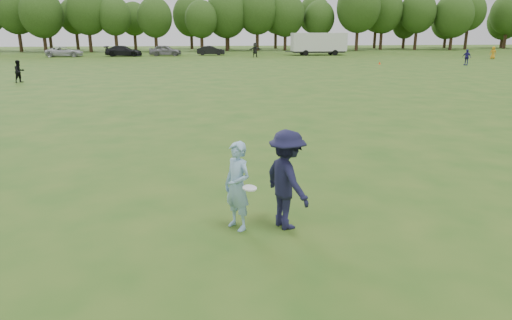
# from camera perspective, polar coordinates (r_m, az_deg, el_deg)

# --- Properties ---
(ground) EXTENTS (200.00, 200.00, 0.00)m
(ground) POSITION_cam_1_polar(r_m,az_deg,el_deg) (9.35, 6.81, -7.91)
(ground) COLOR #275217
(ground) RESTS_ON ground
(thrower) EXTENTS (0.71, 0.76, 1.75)m
(thrower) POSITION_cam_1_polar(r_m,az_deg,el_deg) (8.79, -2.34, -3.27)
(thrower) COLOR #8DB8DA
(thrower) RESTS_ON ground
(defender) EXTENTS (1.15, 1.45, 1.96)m
(defender) POSITION_cam_1_polar(r_m,az_deg,el_deg) (8.83, 3.90, -2.48)
(defender) COLOR #181835
(defender) RESTS_ON ground
(player_far_a) EXTENTS (0.95, 0.99, 1.60)m
(player_far_a) POSITION_cam_1_polar(r_m,az_deg,el_deg) (37.86, -27.48, 9.80)
(player_far_a) COLOR black
(player_far_a) RESTS_ON ground
(player_far_b) EXTENTS (0.84, 1.05, 1.67)m
(player_far_b) POSITION_cam_1_polar(r_m,az_deg,el_deg) (54.97, 24.83, 11.58)
(player_far_b) COLOR navy
(player_far_b) RESTS_ON ground
(player_far_c) EXTENTS (0.92, 0.78, 1.60)m
(player_far_c) POSITION_cam_1_polar(r_m,az_deg,el_deg) (67.85, 27.52, 11.81)
(player_far_c) COLOR orange
(player_far_c) RESTS_ON ground
(player_far_d) EXTENTS (1.90, 0.94, 1.97)m
(player_far_d) POSITION_cam_1_polar(r_m,az_deg,el_deg) (64.39, -0.10, 13.60)
(player_far_d) COLOR #252525
(player_far_d) RESTS_ON ground
(car_c) EXTENTS (5.08, 2.53, 1.38)m
(car_c) POSITION_cam_1_polar(r_m,az_deg,el_deg) (70.58, -22.81, 12.36)
(car_c) COLOR silver
(car_c) RESTS_ON ground
(car_d) EXTENTS (5.19, 2.34, 1.48)m
(car_d) POSITION_cam_1_polar(r_m,az_deg,el_deg) (69.08, -16.22, 12.95)
(car_d) COLOR black
(car_d) RESTS_ON ground
(car_e) EXTENTS (4.72, 2.31, 1.55)m
(car_e) POSITION_cam_1_polar(r_m,az_deg,el_deg) (68.80, -11.26, 13.29)
(car_e) COLOR slate
(car_e) RESTS_ON ground
(car_f) EXTENTS (4.19, 1.73, 1.35)m
(car_f) POSITION_cam_1_polar(r_m,az_deg,el_deg) (69.73, -5.66, 13.46)
(car_f) COLOR black
(car_f) RESTS_ON ground
(field_cone) EXTENTS (0.28, 0.28, 0.30)m
(field_cone) POSITION_cam_1_polar(r_m,az_deg,el_deg) (53.20, 15.20, 11.63)
(field_cone) COLOR #F63F0C
(field_cone) RESTS_ON ground
(disc_in_play) EXTENTS (0.28, 0.28, 0.07)m
(disc_in_play) POSITION_cam_1_polar(r_m,az_deg,el_deg) (8.49, -0.80, -3.53)
(disc_in_play) COLOR white
(disc_in_play) RESTS_ON ground
(cargo_trailer) EXTENTS (9.00, 2.75, 3.20)m
(cargo_trailer) POSITION_cam_1_polar(r_m,az_deg,el_deg) (70.14, 7.84, 14.31)
(cargo_trailer) COLOR white
(cargo_trailer) RESTS_ON ground
(treeline) EXTENTS (130.35, 18.39, 11.74)m
(treeline) POSITION_cam_1_polar(r_m,az_deg,el_deg) (85.36, -3.80, 17.72)
(treeline) COLOR #332114
(treeline) RESTS_ON ground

